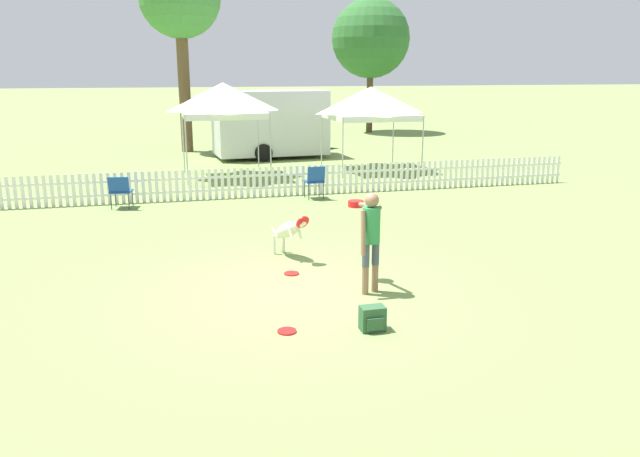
# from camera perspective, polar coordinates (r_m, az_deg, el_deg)

# --- Properties ---
(ground_plane) EXTENTS (240.00, 240.00, 0.00)m
(ground_plane) POSITION_cam_1_polar(r_m,az_deg,el_deg) (9.97, -2.01, -5.88)
(ground_plane) COLOR olive
(handler_person) EXTENTS (0.42, 1.08, 1.62)m
(handler_person) POSITION_cam_1_polar(r_m,az_deg,el_deg) (9.74, 4.54, -0.10)
(handler_person) COLOR #8C664C
(handler_person) RESTS_ON ground_plane
(leaping_dog) EXTENTS (0.61, 1.20, 0.90)m
(leaping_dog) POSITION_cam_1_polar(r_m,az_deg,el_deg) (11.64, -2.88, -0.13)
(leaping_dog) COLOR beige
(leaping_dog) RESTS_ON ground_plane
(frisbee_near_handler) EXTENTS (0.26, 0.26, 0.02)m
(frisbee_near_handler) POSITION_cam_1_polar(r_m,az_deg,el_deg) (10.84, -2.62, -4.13)
(frisbee_near_handler) COLOR red
(frisbee_near_handler) RESTS_ON ground_plane
(frisbee_near_dog) EXTENTS (0.26, 0.26, 0.02)m
(frisbee_near_dog) POSITION_cam_1_polar(r_m,az_deg,el_deg) (8.55, -3.05, -9.35)
(frisbee_near_dog) COLOR red
(frisbee_near_dog) RESTS_ON ground_plane
(backpack_on_grass) EXTENTS (0.34, 0.26, 0.34)m
(backpack_on_grass) POSITION_cam_1_polar(r_m,az_deg,el_deg) (8.56, 4.83, -8.21)
(backpack_on_grass) COLOR #2D5633
(backpack_on_grass) RESTS_ON ground_plane
(picket_fence) EXTENTS (20.16, 0.04, 0.84)m
(picket_fence) POSITION_cam_1_polar(r_m,az_deg,el_deg) (17.29, -7.48, 4.15)
(picket_fence) COLOR white
(picket_fence) RESTS_ON ground_plane
(folding_chair_blue_left) EXTENTS (0.51, 0.53, 0.92)m
(folding_chair_blue_left) POSITION_cam_1_polar(r_m,az_deg,el_deg) (16.98, -0.47, 4.54)
(folding_chair_blue_left) COLOR #333338
(folding_chair_blue_left) RESTS_ON ground_plane
(folding_chair_center) EXTENTS (0.60, 0.61, 0.84)m
(folding_chair_center) POSITION_cam_1_polar(r_m,az_deg,el_deg) (16.57, -17.80, 3.44)
(folding_chair_center) COLOR #333338
(folding_chair_center) RESTS_ON ground_plane
(canopy_tent_main) EXTENTS (2.83, 2.83, 2.87)m
(canopy_tent_main) POSITION_cam_1_polar(r_m,az_deg,el_deg) (21.99, 4.65, 11.36)
(canopy_tent_main) COLOR #B2B2B2
(canopy_tent_main) RESTS_ON ground_plane
(canopy_tent_secondary) EXTENTS (2.61, 2.61, 3.04)m
(canopy_tent_secondary) POSITION_cam_1_polar(r_m,az_deg,el_deg) (20.55, -8.83, 11.52)
(canopy_tent_secondary) COLOR #B2B2B2
(canopy_tent_secondary) RESTS_ON ground_plane
(equipment_trailer) EXTENTS (5.22, 2.48, 2.64)m
(equipment_trailer) POSITION_cam_1_polar(r_m,az_deg,el_deg) (25.27, -4.59, 9.63)
(equipment_trailer) COLOR silver
(equipment_trailer) RESTS_ON ground_plane
(tree_left_grove) EXTENTS (4.27, 4.27, 7.22)m
(tree_left_grove) POSITION_cam_1_polar(r_m,az_deg,el_deg) (35.63, 4.66, 16.91)
(tree_left_grove) COLOR #4C3823
(tree_left_grove) RESTS_ON ground_plane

